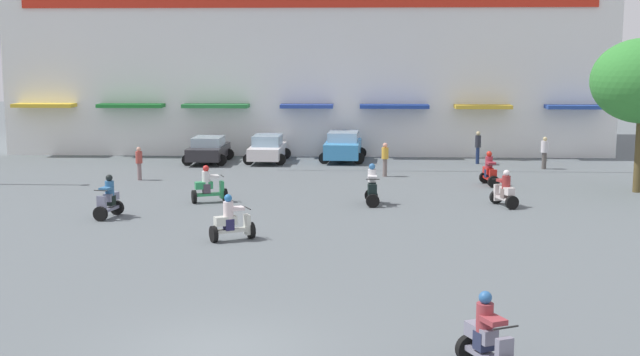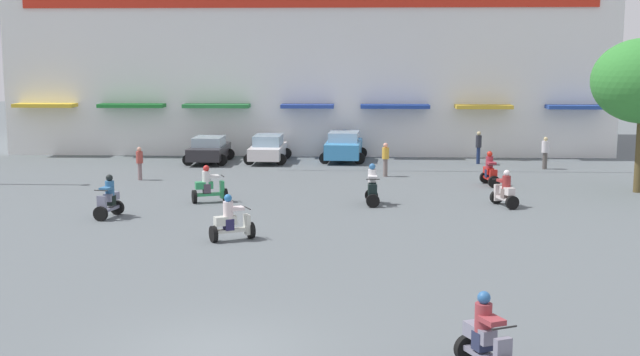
# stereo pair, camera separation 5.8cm
# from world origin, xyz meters

# --- Properties ---
(ground_plane) EXTENTS (128.00, 128.00, 0.00)m
(ground_plane) POSITION_xyz_m (0.00, 13.00, 0.00)
(ground_plane) COLOR #575E62
(colonial_building) EXTENTS (34.13, 18.43, 19.81)m
(colonial_building) POSITION_xyz_m (-0.00, 36.71, 8.42)
(colonial_building) COLOR white
(colonial_building) RESTS_ON ground
(parked_car_0) EXTENTS (2.35, 3.88, 1.38)m
(parked_car_0) POSITION_xyz_m (-5.04, 27.30, 0.70)
(parked_car_0) COLOR #29272B
(parked_car_0) RESTS_ON ground
(parked_car_1) EXTENTS (2.31, 4.06, 1.44)m
(parked_car_1) POSITION_xyz_m (-1.95, 27.75, 0.72)
(parked_car_1) COLOR silver
(parked_car_1) RESTS_ON ground
(parked_car_2) EXTENTS (2.54, 4.02, 1.58)m
(parked_car_2) POSITION_xyz_m (2.07, 28.27, 0.79)
(parked_car_2) COLOR #398CCA
(parked_car_2) RESTS_ON ground
(scooter_rider_0) EXTENTS (1.46, 0.97, 1.48)m
(scooter_rider_0) POSITION_xyz_m (-3.00, 15.99, 0.61)
(scooter_rider_0) COLOR black
(scooter_rider_0) RESTS_ON ground
(scooter_rider_2) EXTENTS (0.79, 1.40, 1.55)m
(scooter_rider_2) POSITION_xyz_m (-6.04, 12.90, 0.65)
(scooter_rider_2) COLOR black
(scooter_rider_2) RESTS_ON ground
(scooter_rider_3) EXTENTS (0.93, 1.46, 1.43)m
(scooter_rider_3) POSITION_xyz_m (8.43, 15.63, 0.59)
(scooter_rider_3) COLOR black
(scooter_rider_3) RESTS_ON ground
(scooter_rider_5) EXTENTS (1.08, 1.51, 1.54)m
(scooter_rider_5) POSITION_xyz_m (5.20, -0.79, 0.64)
(scooter_rider_5) COLOR black
(scooter_rider_5) RESTS_ON ground
(scooter_rider_6) EXTENTS (1.46, 1.12, 1.48)m
(scooter_rider_6) POSITION_xyz_m (-1.15, 9.62, 0.60)
(scooter_rider_6) COLOR black
(scooter_rider_6) RESTS_ON ground
(scooter_rider_7) EXTENTS (0.56, 1.36, 1.60)m
(scooter_rider_7) POSITION_xyz_m (3.38, 15.81, 0.66)
(scooter_rider_7) COLOR black
(scooter_rider_7) RESTS_ON ground
(scooter_rider_8) EXTENTS (0.73, 1.40, 1.51)m
(scooter_rider_8) POSITION_xyz_m (8.64, 20.57, 0.61)
(scooter_rider_8) COLOR black
(scooter_rider_8) RESTS_ON ground
(pedestrian_0) EXTENTS (0.43, 0.43, 1.53)m
(pedestrian_0) POSITION_xyz_m (-7.17, 21.36, 0.88)
(pedestrian_0) COLOR slate
(pedestrian_0) RESTS_ON ground
(pedestrian_1) EXTENTS (0.35, 0.35, 1.60)m
(pedestrian_1) POSITION_xyz_m (4.13, 22.94, 0.92)
(pedestrian_1) COLOR slate
(pedestrian_1) RESTS_ON ground
(pedestrian_2) EXTENTS (0.44, 0.44, 1.62)m
(pedestrian_2) POSITION_xyz_m (12.20, 25.75, 0.92)
(pedestrian_2) COLOR #524C49
(pedestrian_2) RESTS_ON ground
(pedestrian_3) EXTENTS (0.40, 0.40, 1.71)m
(pedestrian_3) POSITION_xyz_m (9.13, 27.48, 0.99)
(pedestrian_3) COLOR navy
(pedestrian_3) RESTS_ON ground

